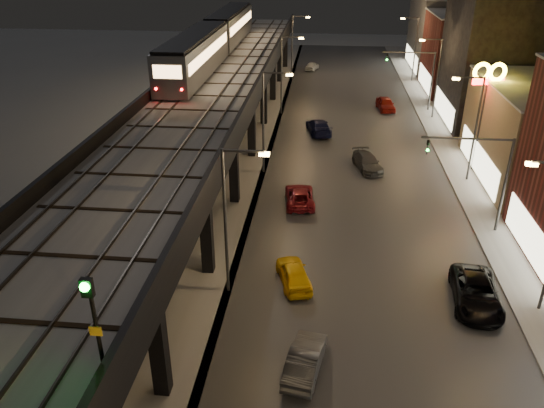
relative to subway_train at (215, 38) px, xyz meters
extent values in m
cube|color=#46474D|center=(16.00, -14.73, -8.52)|extent=(17.00, 120.00, 0.06)
cube|color=#9FA1A8|center=(26.00, -14.73, -8.48)|extent=(4.00, 120.00, 0.14)
cube|color=#9FA1A8|center=(2.50, -14.73, -8.52)|extent=(11.00, 120.00, 0.06)
cube|color=black|center=(2.50, -17.73, -2.75)|extent=(9.00, 100.00, 1.00)
cube|color=black|center=(6.20, -44.73, -5.90)|extent=(0.70, 0.70, 5.30)
cube|color=black|center=(2.50, -44.73, -3.40)|extent=(8.00, 0.60, 0.50)
cube|color=black|center=(-1.20, -34.73, -5.90)|extent=(0.70, 0.70, 5.30)
cube|color=black|center=(6.20, -34.73, -5.90)|extent=(0.70, 0.70, 5.30)
cube|color=black|center=(2.50, -34.73, -3.40)|extent=(8.00, 0.60, 0.50)
cube|color=black|center=(-1.20, -24.73, -5.90)|extent=(0.70, 0.70, 5.30)
cube|color=black|center=(6.20, -24.73, -5.90)|extent=(0.70, 0.70, 5.30)
cube|color=black|center=(2.50, -24.73, -3.40)|extent=(8.00, 0.60, 0.50)
cube|color=black|center=(-1.20, -14.73, -5.90)|extent=(0.70, 0.70, 5.30)
cube|color=black|center=(6.20, -14.73, -5.90)|extent=(0.70, 0.70, 5.30)
cube|color=black|center=(2.50, -14.73, -3.40)|extent=(8.00, 0.60, 0.50)
cube|color=black|center=(-1.20, -4.73, -5.90)|extent=(0.70, 0.70, 5.30)
cube|color=black|center=(6.20, -4.73, -5.90)|extent=(0.70, 0.70, 5.30)
cube|color=black|center=(2.50, -4.73, -3.40)|extent=(8.00, 0.60, 0.50)
cube|color=black|center=(-1.20, 5.27, -5.90)|extent=(0.70, 0.70, 5.30)
cube|color=black|center=(6.20, 5.27, -5.90)|extent=(0.70, 0.70, 5.30)
cube|color=black|center=(2.50, 5.27, -3.40)|extent=(8.00, 0.60, 0.50)
cube|color=black|center=(-1.20, 15.27, -5.90)|extent=(0.70, 0.70, 5.30)
cube|color=black|center=(6.20, 15.27, -5.90)|extent=(0.70, 0.70, 5.30)
cube|color=black|center=(2.50, 15.27, -3.40)|extent=(8.00, 0.60, 0.50)
cube|color=black|center=(-1.20, 25.27, -5.90)|extent=(0.70, 0.70, 5.30)
cube|color=black|center=(6.20, 25.27, -5.90)|extent=(0.70, 0.70, 5.30)
cube|color=black|center=(2.50, 25.27, -3.40)|extent=(8.00, 0.60, 0.50)
cube|color=#B2B7C1|center=(2.50, -17.73, -2.17)|extent=(8.40, 100.00, 0.16)
cube|color=#332D28|center=(-0.72, -17.73, -2.01)|extent=(0.08, 98.00, 0.16)
cube|color=#332D28|center=(0.72, -17.73, -2.01)|extent=(0.08, 98.00, 0.16)
cube|color=#332D28|center=(3.78, -17.73, -2.01)|extent=(0.08, 98.00, 0.16)
cube|color=#332D28|center=(5.22, -17.73, -2.01)|extent=(0.08, 98.00, 0.16)
cube|color=black|center=(2.50, -47.73, -2.06)|extent=(7.80, 0.24, 0.06)
cube|color=black|center=(2.50, -31.73, -2.06)|extent=(7.80, 0.24, 0.06)
cube|color=black|center=(2.50, -15.73, -2.06)|extent=(7.80, 0.24, 0.06)
cube|color=black|center=(2.50, 0.27, -2.06)|extent=(7.80, 0.24, 0.06)
cube|color=black|center=(2.50, 16.27, -2.06)|extent=(7.80, 0.24, 0.06)
cube|color=black|center=(6.85, -17.73, -1.70)|extent=(0.30, 100.00, 1.10)
cube|color=black|center=(-1.85, -17.73, -1.70)|extent=(0.30, 100.00, 1.10)
cube|color=#F6EEC1|center=(26.45, -31.73, -6.95)|extent=(0.10, 9.60, 2.40)
cube|color=#F6EEC1|center=(26.45, -17.73, -6.95)|extent=(0.10, 12.00, 2.40)
cube|color=black|center=(32.50, -1.73, -1.55)|extent=(12.00, 13.00, 14.00)
cube|color=#F6EEC1|center=(26.45, -1.73, -6.95)|extent=(0.10, 10.40, 2.40)
cube|color=maroon|center=(32.50, 12.27, -3.55)|extent=(12.00, 12.00, 10.00)
cube|color=#F6EEC1|center=(26.45, 12.27, -6.95)|extent=(0.10, 9.60, 2.40)
cube|color=#B2B7C1|center=(32.50, 12.27, 1.53)|extent=(12.20, 12.20, 0.16)
cube|color=#555558|center=(32.50, 26.27, -3.05)|extent=(12.00, 16.00, 11.00)
cube|color=#F6EEC1|center=(26.45, 26.27, -6.95)|extent=(0.10, 12.80, 2.40)
cylinder|color=#38383A|center=(7.80, -36.73, -4.05)|extent=(0.18, 0.18, 9.00)
cube|color=#38383A|center=(8.90, -36.73, 0.35)|extent=(2.20, 0.12, 0.12)
cube|color=#FFC359|center=(10.00, -36.73, 0.23)|extent=(0.55, 0.28, 0.18)
cube|color=#FFC359|center=(23.30, -36.73, 0.23)|extent=(0.55, 0.28, 0.18)
cylinder|color=#38383A|center=(7.80, -18.73, -4.05)|extent=(0.18, 0.18, 9.00)
cube|color=#38383A|center=(8.90, -18.73, 0.35)|extent=(2.20, 0.12, 0.12)
cube|color=#FFC359|center=(10.00, -18.73, 0.23)|extent=(0.55, 0.28, 0.18)
cylinder|color=#38383A|center=(25.50, -18.73, -4.05)|extent=(0.18, 0.18, 9.00)
cube|color=#38383A|center=(24.40, -18.73, 0.35)|extent=(2.20, 0.12, 0.12)
cube|color=#FFC359|center=(23.30, -18.73, 0.23)|extent=(0.55, 0.28, 0.18)
cylinder|color=#38383A|center=(7.80, -0.73, -4.05)|extent=(0.18, 0.18, 9.00)
cube|color=#38383A|center=(8.90, -0.73, 0.35)|extent=(2.20, 0.12, 0.12)
cube|color=#FFC359|center=(10.00, -0.73, 0.23)|extent=(0.55, 0.28, 0.18)
cylinder|color=#38383A|center=(25.50, -0.73, -4.05)|extent=(0.18, 0.18, 9.00)
cube|color=#38383A|center=(24.40, -0.73, 0.35)|extent=(2.20, 0.12, 0.12)
cube|color=#FFC359|center=(23.30, -0.73, 0.23)|extent=(0.55, 0.28, 0.18)
cylinder|color=#38383A|center=(7.80, 17.27, -4.05)|extent=(0.18, 0.18, 9.00)
cube|color=#38383A|center=(8.90, 17.27, 0.35)|extent=(2.20, 0.12, 0.12)
cube|color=#FFC359|center=(10.00, 17.27, 0.23)|extent=(0.55, 0.28, 0.18)
cylinder|color=#38383A|center=(25.50, 17.27, -4.05)|extent=(0.18, 0.18, 9.00)
cube|color=#38383A|center=(24.40, 17.27, 0.35)|extent=(2.20, 0.12, 0.12)
cube|color=#FFC359|center=(23.30, 17.27, 0.23)|extent=(0.55, 0.28, 0.18)
cylinder|color=#38383A|center=(25.50, -27.73, -5.05)|extent=(0.20, 0.20, 7.00)
cube|color=#38383A|center=(22.50, -27.73, -1.65)|extent=(6.00, 0.12, 0.12)
imported|color=black|center=(20.00, -27.73, -2.15)|extent=(0.20, 0.16, 1.00)
sphere|color=#0CFF26|center=(20.00, -27.88, -2.40)|extent=(0.18, 0.18, 0.18)
cylinder|color=#38383A|center=(25.50, 2.27, -5.05)|extent=(0.20, 0.20, 7.00)
cube|color=#38383A|center=(22.50, 2.27, -1.65)|extent=(6.00, 0.12, 0.12)
imported|color=black|center=(20.00, 2.27, -2.15)|extent=(0.20, 0.16, 1.00)
sphere|color=#0CFF26|center=(20.00, 2.12, -2.40)|extent=(0.18, 0.18, 0.18)
cube|color=gray|center=(0.00, -10.02, -0.12)|extent=(3.18, 19.17, 3.61)
cube|color=black|center=(0.00, -10.02, 1.82)|extent=(2.85, 18.62, 0.27)
cube|color=#FBBD75|center=(-1.60, -10.02, 0.37)|extent=(0.05, 17.52, 0.99)
cube|color=#FBBD75|center=(1.60, -10.02, 0.37)|extent=(0.05, 17.52, 0.99)
cube|color=gray|center=(0.00, 10.03, -0.12)|extent=(3.18, 19.17, 3.61)
cube|color=black|center=(0.00, 10.03, 1.82)|extent=(2.85, 18.62, 0.27)
cube|color=#FBBD75|center=(-1.60, 10.03, 0.37)|extent=(0.05, 17.52, 0.99)
cube|color=#FBBD75|center=(1.60, 10.03, 0.37)|extent=(0.05, 17.52, 0.99)
cube|color=#FBBD75|center=(0.00, -19.61, 0.42)|extent=(2.41, 0.05, 1.10)
sphere|color=#FF0C0C|center=(-1.10, -19.63, -1.00)|extent=(0.22, 0.22, 0.22)
sphere|color=#FF0C0C|center=(1.10, -19.63, -1.00)|extent=(0.22, 0.22, 0.22)
cylinder|color=black|center=(6.40, -50.05, -0.26)|extent=(0.13, 0.13, 3.35)
cube|color=black|center=(6.40, -50.17, 1.14)|extent=(0.36, 0.20, 0.61)
sphere|color=#0CFF26|center=(6.40, -50.29, 1.25)|extent=(0.29, 0.29, 0.29)
cube|color=yellow|center=(6.40, -50.15, -0.48)|extent=(0.39, 0.04, 0.33)
imported|color=yellow|center=(11.61, -35.62, -7.85)|extent=(2.71, 4.39, 1.40)
imported|color=#41434D|center=(12.62, -42.81, -7.86)|extent=(2.12, 4.35, 1.37)
imported|color=maroon|center=(11.35, -24.76, -7.89)|extent=(2.64, 4.92, 1.31)
imported|color=#0E1135|center=(12.44, -7.69, -7.79)|extent=(3.18, 5.58, 1.52)
imported|color=silver|center=(10.68, 23.15, -7.91)|extent=(2.41, 4.00, 1.27)
imported|color=black|center=(22.01, -36.57, -7.80)|extent=(2.96, 5.60, 1.50)
imported|color=#4D4E51|center=(17.05, -17.13, -7.88)|extent=(3.02, 4.98, 1.35)
imported|color=maroon|center=(20.32, 1.87, -7.79)|extent=(2.35, 4.67, 1.53)
cylinder|color=#38383A|center=(26.50, -16.35, -4.65)|extent=(0.24, 0.24, 7.79)
cube|color=#FF0C0C|center=(26.50, -16.35, -0.47)|extent=(2.73, 0.25, 0.49)
torus|color=yellow|center=(25.87, -16.35, 0.31)|extent=(1.61, 0.70, 1.58)
torus|color=yellow|center=(27.13, -16.35, 0.31)|extent=(1.61, 0.70, 1.58)
camera|label=1|loc=(13.02, -62.16, 10.16)|focal=35.00mm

